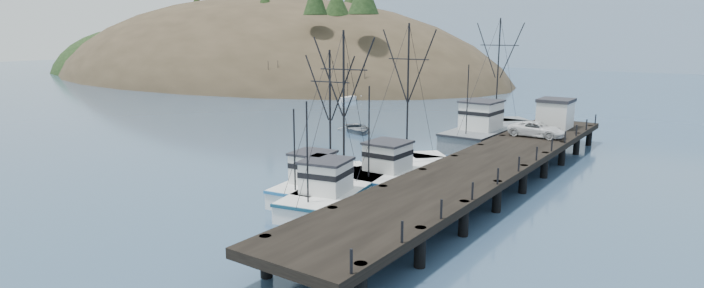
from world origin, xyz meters
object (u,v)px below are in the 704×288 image
object	(u,v)px
work_vessel	(489,132)
motorboat	(357,132)
trawler_far	(399,171)
pier_shed	(555,113)
trawler_near	(337,192)
trawler_mid	(324,183)
pickup_truck	(537,129)
pier	(488,164)

from	to	relation	value
work_vessel	motorboat	xyz separation A→B (m)	(-14.65, -1.87, -1.23)
work_vessel	motorboat	size ratio (longest dim) A/B	2.78
work_vessel	motorboat	distance (m)	14.82
trawler_far	pier_shed	distance (m)	20.04
motorboat	trawler_far	bearing A→B (deg)	-94.94
trawler_near	pier_shed	world-z (taller)	trawler_near
trawler_near	trawler_far	world-z (taller)	trawler_far
trawler_mid	pickup_truck	size ratio (longest dim) A/B	2.13
trawler_mid	trawler_far	xyz separation A→B (m)	(2.45, 5.98, 0.00)
trawler_far	pickup_truck	size ratio (longest dim) A/B	2.51
pier	pier_shed	size ratio (longest dim) A/B	13.75
pickup_truck	motorboat	xyz separation A→B (m)	(-20.43, 1.93, -2.66)
pier	work_vessel	distance (m)	15.90
trawler_far	motorboat	world-z (taller)	trawler_far
work_vessel	pier	bearing A→B (deg)	-68.97
trawler_near	trawler_mid	size ratio (longest dim) A/B	1.13
pier	pier_shed	world-z (taller)	pier_shed
pickup_truck	work_vessel	bearing A→B (deg)	56.46
pier_shed	pier	bearing A→B (deg)	-90.26
trawler_mid	pickup_truck	bearing A→B (deg)	66.11
pier_shed	motorboat	world-z (taller)	pier_shed
trawler_far	pickup_truck	world-z (taller)	trawler_far
pier_shed	trawler_mid	bearing A→B (deg)	-108.93
pier	trawler_mid	size ratio (longest dim) A/B	4.32
trawler_far	pier_shed	xyz separation A→B (m)	(6.09, 18.92, 2.60)
trawler_near	trawler_mid	world-z (taller)	trawler_near
trawler_mid	pier_shed	bearing A→B (deg)	71.07
work_vessel	pier_shed	world-z (taller)	work_vessel
trawler_near	motorboat	world-z (taller)	trawler_near
pier	trawler_far	distance (m)	6.48
trawler_mid	work_vessel	distance (m)	23.25
pier	work_vessel	size ratio (longest dim) A/B	2.92
trawler_near	pickup_truck	bearing A→B (deg)	72.10
work_vessel	trawler_mid	bearing A→B (deg)	-96.81
trawler_near	pier	bearing A→B (deg)	55.17
trawler_mid	trawler_far	distance (m)	6.46
trawler_near	pier_shed	xyz separation A→B (m)	(6.58, 26.00, 2.60)
pier	trawler_near	size ratio (longest dim) A/B	3.84
work_vessel	pier_shed	distance (m)	6.44
trawler_mid	pier_shed	world-z (taller)	trawler_mid
work_vessel	motorboat	bearing A→B (deg)	-172.74
motorboat	work_vessel	bearing A→B (deg)	-40.96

